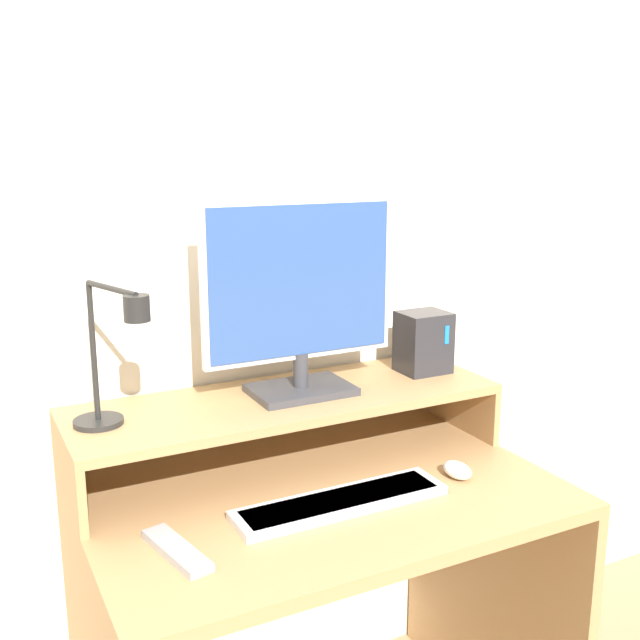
# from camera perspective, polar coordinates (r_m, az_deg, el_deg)

# --- Properties ---
(wall_back) EXTENTS (6.00, 0.05, 2.50)m
(wall_back) POSITION_cam_1_polar(r_m,az_deg,el_deg) (1.89, -5.24, 5.65)
(wall_back) COLOR beige
(wall_back) RESTS_ON ground_plane
(desk) EXTENTS (1.03, 0.69, 0.75)m
(desk) POSITION_cam_1_polar(r_m,az_deg,el_deg) (1.81, 0.06, -19.47)
(desk) COLOR #A87F51
(desk) RESTS_ON ground_plane
(monitor_shelf) EXTENTS (1.03, 0.33, 0.16)m
(monitor_shelf) POSITION_cam_1_polar(r_m,az_deg,el_deg) (1.79, -2.57, -6.58)
(monitor_shelf) COLOR #A87F51
(monitor_shelf) RESTS_ON desk
(monitor) EXTENTS (0.48, 0.16, 0.46)m
(monitor) POSITION_cam_1_polar(r_m,az_deg,el_deg) (1.74, -1.53, 1.95)
(monitor) COLOR #38383D
(monitor) RESTS_ON monitor_shelf
(desk_lamp) EXTENTS (0.13, 0.25, 0.31)m
(desk_lamp) POSITION_cam_1_polar(r_m,az_deg,el_deg) (1.56, -15.54, -3.07)
(desk_lamp) COLOR black
(desk_lamp) RESTS_ON monitor_shelf
(router_dock) EXTENTS (0.12, 0.11, 0.16)m
(router_dock) POSITION_cam_1_polar(r_m,az_deg,el_deg) (1.97, 7.88, -1.68)
(router_dock) COLOR #28282D
(router_dock) RESTS_ON monitor_shelf
(keyboard) EXTENTS (0.47, 0.11, 0.02)m
(keyboard) POSITION_cam_1_polar(r_m,az_deg,el_deg) (1.62, 1.68, -13.65)
(keyboard) COLOR silver
(keyboard) RESTS_ON desk
(mouse) EXTENTS (0.05, 0.08, 0.04)m
(mouse) POSITION_cam_1_polar(r_m,az_deg,el_deg) (1.77, 10.42, -11.18)
(mouse) COLOR white
(mouse) RESTS_ON desk
(remote_control) EXTENTS (0.09, 0.20, 0.02)m
(remote_control) POSITION_cam_1_polar(r_m,az_deg,el_deg) (1.47, -10.86, -16.85)
(remote_control) COLOR #99999E
(remote_control) RESTS_ON desk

